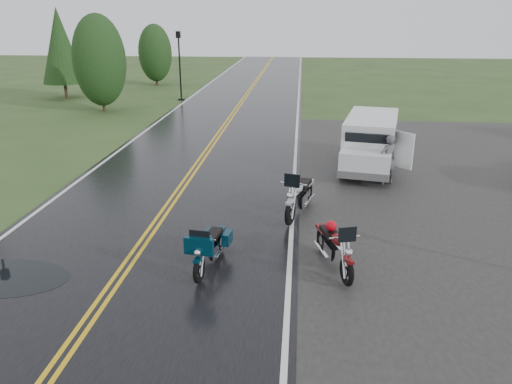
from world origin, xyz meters
TOP-DOWN VIEW (x-y plane):
  - ground at (0.00, 0.00)m, footprint 120.00×120.00m
  - road at (0.00, 10.00)m, footprint 8.00×100.00m
  - motorcycle_red at (5.04, -1.16)m, footprint 1.38×2.33m
  - motorcycle_teal at (1.86, -1.33)m, footprint 1.01×2.11m
  - motorcycle_silver at (3.75, 1.99)m, footprint 1.51×2.57m
  - van_white at (5.54, 6.50)m, footprint 2.87×5.34m
  - person_at_van at (6.98, 5.96)m, footprint 0.75×0.65m
  - lamp_post_far_left at (-4.23, 23.05)m, footprint 0.39×0.39m
  - tree_left_mid at (-7.97, 18.57)m, footprint 3.11×3.11m
  - tree_left_far at (-8.04, 30.56)m, footprint 2.71×2.71m
  - pine_left_far at (-12.56, 23.35)m, footprint 2.85×2.85m

SIDE VIEW (x-z plane):
  - ground at x=0.00m, z-range 0.00..0.00m
  - road at x=0.00m, z-range 0.00..0.04m
  - motorcycle_teal at x=1.86m, z-range 0.00..1.20m
  - motorcycle_red at x=5.04m, z-range 0.00..1.30m
  - motorcycle_silver at x=3.75m, z-range 0.00..1.43m
  - person_at_van at x=6.98m, z-range 0.00..1.73m
  - van_white at x=5.54m, z-range 0.00..1.99m
  - tree_left_far at x=-8.04m, z-range 0.00..4.17m
  - lamp_post_far_left at x=-4.23m, z-range 0.00..4.58m
  - tree_left_mid at x=-7.97m, z-range 0.00..4.85m
  - pine_left_far at x=-12.56m, z-range 0.00..5.93m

